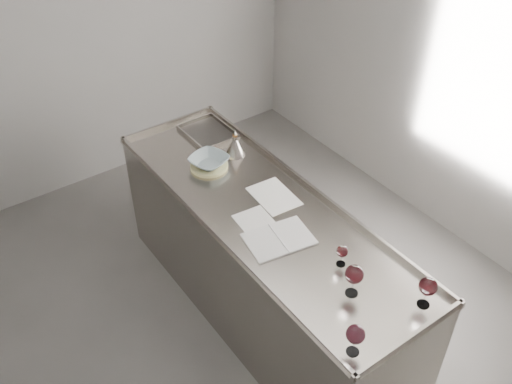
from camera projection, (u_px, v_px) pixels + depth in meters
room_shell at (218, 208)px, 2.78m from camera, size 4.54×5.04×2.84m
counter at (263, 263)px, 3.78m from camera, size 0.77×2.42×0.97m
wine_glass_left at (355, 335)px, 2.60m from camera, size 0.09×0.09×0.18m
wine_glass_middle at (354, 275)px, 2.87m from camera, size 0.10×0.10×0.19m
wine_glass_right at (428, 287)px, 2.82m from camera, size 0.09×0.09×0.18m
wine_glass_small at (342, 252)px, 3.06m from camera, size 0.06×0.06×0.13m
notebook at (279, 239)px, 3.27m from camera, size 0.42×0.32×0.02m
loose_paper_top at (274, 196)px, 3.58m from camera, size 0.25×0.35×0.00m
loose_paper_under at (258, 224)px, 3.37m from camera, size 0.23×0.31×0.00m
trivet at (209, 166)px, 3.82m from camera, size 0.32×0.32×0.02m
ceramic_bowl at (209, 161)px, 3.79m from camera, size 0.31×0.31×0.06m
wine_funnel at (235, 147)px, 3.90m from camera, size 0.14×0.14×0.20m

